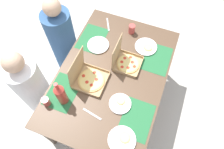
% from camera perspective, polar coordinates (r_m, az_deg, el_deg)
% --- Properties ---
extents(ground_plane, '(6.00, 6.00, 0.00)m').
position_cam_1_polar(ground_plane, '(2.67, 0.00, -7.63)').
color(ground_plane, beige).
extents(dining_table, '(1.51, 1.02, 0.73)m').
position_cam_1_polar(dining_table, '(2.09, 0.00, -1.31)').
color(dining_table, '#3F3328').
rests_on(dining_table, ground_plane).
extents(placemat_near_left, '(0.36, 0.26, 0.00)m').
position_cam_1_polar(placemat_near_left, '(1.84, 6.82, -12.20)').
color(placemat_near_left, '#236638').
rests_on(placemat_near_left, dining_table).
extents(placemat_near_right, '(0.36, 0.26, 0.00)m').
position_cam_1_polar(placemat_near_right, '(2.15, 12.34, 4.34)').
color(placemat_near_right, '#236638').
rests_on(placemat_near_right, dining_table).
extents(placemat_far_left, '(0.36, 0.26, 0.00)m').
position_cam_1_polar(placemat_far_left, '(1.98, -13.46, -4.71)').
color(placemat_far_left, '#236638').
rests_on(placemat_far_left, dining_table).
extents(placemat_far_right, '(0.36, 0.26, 0.00)m').
position_cam_1_polar(placemat_far_right, '(2.27, -5.50, 9.91)').
color(placemat_far_right, '#236638').
rests_on(placemat_far_right, dining_table).
extents(pizza_box_edge_far, '(0.29, 0.29, 0.32)m').
position_cam_1_polar(pizza_box_edge_far, '(1.95, -6.67, -0.76)').
color(pizza_box_edge_far, tan).
rests_on(pizza_box_edge_far, dining_table).
extents(pizza_box_corner_right, '(0.26, 0.26, 0.29)m').
position_cam_1_polar(pizza_box_corner_right, '(2.04, 3.79, 3.72)').
color(pizza_box_corner_right, tan).
rests_on(pizza_box_corner_right, dining_table).
extents(plate_near_right, '(0.20, 0.20, 0.03)m').
position_cam_1_polar(plate_near_right, '(1.87, 2.28, -7.99)').
color(plate_near_right, white).
rests_on(plate_near_right, dining_table).
extents(plate_middle, '(0.23, 0.23, 0.02)m').
position_cam_1_polar(plate_middle, '(2.20, -3.84, 8.14)').
color(plate_middle, white).
rests_on(plate_middle, dining_table).
extents(plate_far_right, '(0.24, 0.24, 0.03)m').
position_cam_1_polar(plate_far_right, '(1.78, 2.84, -17.56)').
color(plate_far_right, white).
rests_on(plate_far_right, dining_table).
extents(plate_far_left, '(0.23, 0.23, 0.03)m').
position_cam_1_polar(plate_far_left, '(2.21, 9.42, 7.56)').
color(plate_far_left, white).
rests_on(plate_far_left, dining_table).
extents(soda_bottle, '(0.09, 0.09, 0.32)m').
position_cam_1_polar(soda_bottle, '(1.82, -14.00, -5.31)').
color(soda_bottle, '#B2382D').
rests_on(soda_bottle, dining_table).
extents(cup_red, '(0.07, 0.07, 0.09)m').
position_cam_1_polar(cup_red, '(1.93, -17.80, -7.14)').
color(cup_red, '#BF4742').
rests_on(cup_red, dining_table).
extents(cup_clear_left, '(0.07, 0.07, 0.10)m').
position_cam_1_polar(cup_clear_left, '(2.28, 5.49, 12.42)').
color(cup_clear_left, '#BF4742').
rests_on(cup_clear_left, dining_table).
extents(fork_by_near_left, '(0.05, 0.19, 0.00)m').
position_cam_1_polar(fork_by_near_left, '(1.85, -5.52, -10.85)').
color(fork_by_near_left, '#B7B7BC').
rests_on(fork_by_near_left, dining_table).
extents(fork_by_near_right, '(0.18, 0.10, 0.00)m').
position_cam_1_polar(fork_by_near_right, '(2.39, -1.12, 13.70)').
color(fork_by_near_right, '#B7B7BC').
rests_on(fork_by_near_right, dining_table).
extents(diner_left_seat, '(0.32, 0.32, 1.11)m').
position_cam_1_polar(diner_left_seat, '(2.36, -20.96, -3.60)').
color(diner_left_seat, white).
rests_on(diner_left_seat, ground_plane).
extents(diner_right_seat, '(0.32, 0.32, 1.13)m').
position_cam_1_polar(diner_right_seat, '(2.60, -13.45, 9.08)').
color(diner_right_seat, '#33598C').
rests_on(diner_right_seat, ground_plane).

